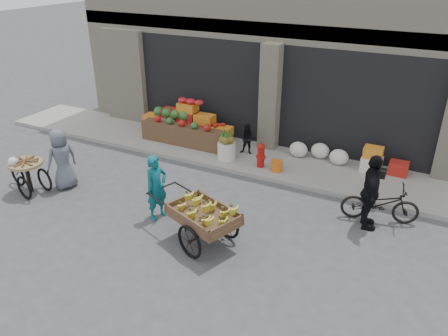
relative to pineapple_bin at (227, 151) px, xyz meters
The scene contains 15 objects.
ground 3.70m from the pineapple_bin, 78.23° to the right, with size 80.00×80.00×0.00m, color #424244.
sidewalk 0.95m from the pineapple_bin, 33.69° to the left, with size 18.00×2.20×0.12m, color gray.
building 5.41m from the pineapple_bin, 80.40° to the left, with size 14.00×6.45×7.00m.
fruit_display 1.92m from the pineapple_bin, 155.76° to the left, with size 3.10×1.12×1.24m.
pineapple_bin is the anchor object (origin of this frame).
fire_hydrant 1.11m from the pineapple_bin, ahead, with size 0.22×0.22×0.71m.
orange_bucket 1.61m from the pineapple_bin, ahead, with size 0.32×0.32×0.30m, color orange.
right_bay_goods 3.54m from the pineapple_bin, 18.10° to the left, with size 3.35×0.60×0.70m.
seated_person 0.75m from the pineapple_bin, 56.31° to the left, with size 0.45×0.35×0.93m, color black.
banana_cart 4.04m from the pineapple_bin, 70.68° to the right, with size 2.62×1.74×1.02m.
vendor_woman 3.41m from the pineapple_bin, 91.32° to the right, with size 0.57×0.37×1.56m, color #0D5E68.
tricycle_cart 5.37m from the pineapple_bin, 133.89° to the right, with size 1.46×0.99×0.95m.
vendor_grey 4.52m from the pineapple_bin, 133.30° to the right, with size 0.79×0.51×1.62m, color slate.
bicycle 4.67m from the pineapple_bin, 15.16° to the right, with size 0.60×1.72×0.90m, color black.
cyclist 4.63m from the pineapple_bin, 20.62° to the right, with size 1.03×0.43×1.75m, color black.
Camera 1 is at (4.46, -6.82, 5.52)m, focal length 35.00 mm.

